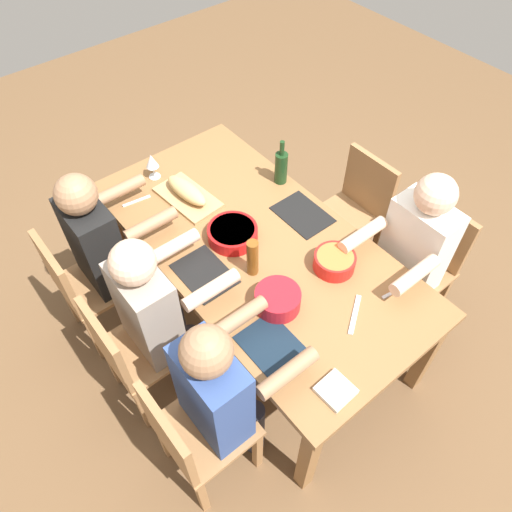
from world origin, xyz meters
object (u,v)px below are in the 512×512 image
at_px(chair_near_left, 83,285).
at_px(diner_near_right, 221,391).
at_px(chair_far_center, 354,210).
at_px(chair_far_right, 422,260).
at_px(beer_bottle, 253,258).
at_px(serving_bowl_greens, 233,233).
at_px(chair_near_right, 191,435).
at_px(diner_far_right, 410,252).
at_px(serving_bowl_fruit, 335,261).
at_px(bread_loaf, 187,190).
at_px(dining_table, 256,252).
at_px(wine_bottle, 281,167).
at_px(serving_bowl_pasta, 278,299).
at_px(cutting_board, 188,197).
at_px(napkin_stack, 336,390).
at_px(diner_near_left, 104,244).
at_px(diner_near_center, 156,309).
at_px(wine_glass, 152,162).
at_px(chair_near_center, 131,351).

bearing_deg(chair_near_left, diner_near_right, 9.52).
distance_m(chair_far_center, chair_far_right, 0.55).
bearing_deg(beer_bottle, serving_bowl_greens, 166.47).
height_order(chair_near_right, diner_far_right, diner_far_right).
height_order(serving_bowl_fruit, bread_loaf, bread_loaf).
distance_m(chair_far_right, beer_bottle, 1.10).
relative_size(dining_table, wine_bottle, 6.86).
bearing_deg(serving_bowl_pasta, chair_far_center, 110.95).
bearing_deg(wine_bottle, cutting_board, -112.91).
bearing_deg(napkin_stack, serving_bowl_greens, 168.90).
relative_size(chair_near_left, diner_near_right, 0.71).
height_order(serving_bowl_pasta, serving_bowl_fruit, serving_bowl_pasta).
relative_size(chair_far_right, diner_far_right, 0.71).
relative_size(chair_near_left, chair_far_right, 1.00).
bearing_deg(chair_far_right, serving_bowl_pasta, -99.47).
distance_m(diner_near_left, napkin_stack, 1.47).
relative_size(diner_far_right, wine_bottle, 4.14).
relative_size(dining_table, diner_near_center, 1.66).
relative_size(diner_near_right, serving_bowl_pasta, 5.37).
height_order(chair_near_left, diner_far_right, diner_far_right).
xyz_separation_m(diner_far_right, serving_bowl_fruit, (-0.17, -0.43, 0.09)).
bearing_deg(dining_table, diner_near_left, -130.65).
xyz_separation_m(chair_far_center, wine_bottle, (-0.30, -0.39, 0.37)).
xyz_separation_m(chair_near_right, diner_far_right, (0.00, 1.46, 0.21)).
distance_m(chair_near_left, napkin_stack, 1.55).
bearing_deg(chair_near_left, wine_bottle, 78.71).
height_order(diner_near_center, chair_far_right, diner_near_center).
distance_m(diner_near_right, serving_bowl_pasta, 0.50).
relative_size(bread_loaf, napkin_stack, 2.29).
bearing_deg(bread_loaf, diner_near_left, -92.99).
distance_m(diner_near_left, diner_near_center, 0.55).
bearing_deg(dining_table, serving_bowl_pasta, -24.59).
relative_size(chair_near_left, chair_far_center, 1.00).
xyz_separation_m(chair_near_right, wine_bottle, (-0.84, 1.25, 0.37)).
xyz_separation_m(diner_near_center, bread_loaf, (-0.52, 0.54, 0.11)).
distance_m(serving_bowl_greens, beer_bottle, 0.26).
relative_size(cutting_board, wine_glass, 2.41).
relative_size(dining_table, serving_bowl_greens, 7.31).
height_order(dining_table, wine_glass, wine_glass).
relative_size(serving_bowl_pasta, bread_loaf, 0.70).
bearing_deg(diner_far_right, chair_near_center, -110.57).
height_order(bread_loaf, wine_glass, wine_glass).
relative_size(diner_near_left, chair_far_center, 1.41).
height_order(bread_loaf, wine_bottle, wine_bottle).
height_order(chair_far_center, diner_near_right, diner_near_right).
bearing_deg(diner_near_center, serving_bowl_fruit, 65.67).
relative_size(chair_near_right, wine_glass, 5.12).
bearing_deg(wine_bottle, chair_far_center, 52.74).
relative_size(chair_far_right, serving_bowl_fruit, 3.96).
height_order(chair_far_right, bread_loaf, same).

